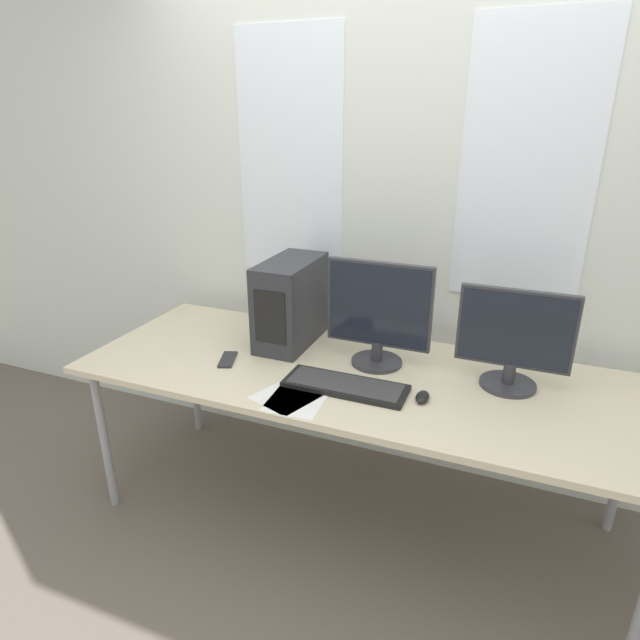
% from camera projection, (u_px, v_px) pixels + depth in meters
% --- Properties ---
extents(ground_plane, '(14.00, 14.00, 0.00)m').
position_uv_depth(ground_plane, '(318.00, 586.00, 2.17)').
color(ground_plane, '#665B51').
extents(wall_back, '(8.00, 0.07, 2.70)m').
position_uv_depth(wall_back, '(398.00, 211.00, 2.54)').
color(wall_back, silver).
rests_on(wall_back, ground_plane).
extents(desk, '(2.39, 0.88, 0.77)m').
position_uv_depth(desk, '(357.00, 381.00, 2.28)').
color(desk, beige).
rests_on(desk, ground_plane).
extents(pc_tower, '(0.21, 0.43, 0.40)m').
position_uv_depth(pc_tower, '(291.00, 302.00, 2.49)').
color(pc_tower, '#2D2D33').
rests_on(pc_tower, desk).
extents(monitor_main, '(0.45, 0.22, 0.46)m').
position_uv_depth(monitor_main, '(379.00, 313.00, 2.26)').
color(monitor_main, '#333338').
rests_on(monitor_main, desk).
extents(monitor_right_near, '(0.44, 0.22, 0.41)m').
position_uv_depth(monitor_right_near, '(514.00, 339.00, 2.08)').
color(monitor_right_near, '#333338').
rests_on(monitor_right_near, desk).
extents(keyboard, '(0.49, 0.18, 0.02)m').
position_uv_depth(keyboard, '(346.00, 386.00, 2.13)').
color(keyboard, black).
rests_on(keyboard, desk).
extents(mouse, '(0.05, 0.09, 0.03)m').
position_uv_depth(mouse, '(422.00, 397.00, 2.04)').
color(mouse, black).
rests_on(mouse, desk).
extents(cell_phone, '(0.11, 0.17, 0.01)m').
position_uv_depth(cell_phone, '(228.00, 360.00, 2.37)').
color(cell_phone, '#232328').
rests_on(cell_phone, desk).
extents(paper_sheet_left, '(0.30, 0.35, 0.00)m').
position_uv_depth(paper_sheet_left, '(293.00, 393.00, 2.10)').
color(paper_sheet_left, white).
rests_on(paper_sheet_left, desk).
extents(paper_sheet_front, '(0.23, 0.31, 0.00)m').
position_uv_depth(paper_sheet_front, '(299.00, 397.00, 2.07)').
color(paper_sheet_front, white).
rests_on(paper_sheet_front, desk).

